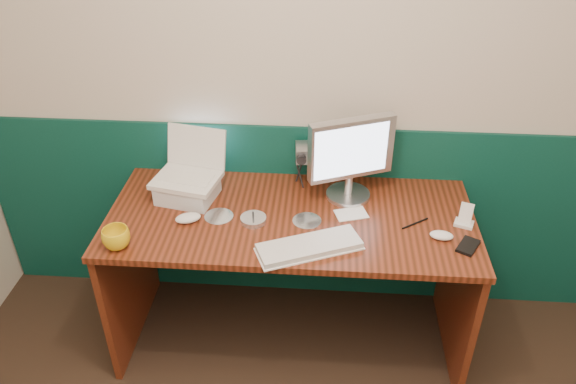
# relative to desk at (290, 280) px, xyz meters

# --- Properties ---
(back_wall) EXTENTS (3.50, 0.04, 2.50)m
(back_wall) POSITION_rel_desk_xyz_m (0.17, 0.37, 0.88)
(back_wall) COLOR beige
(back_wall) RESTS_ON ground
(wainscot) EXTENTS (3.48, 0.02, 1.00)m
(wainscot) POSITION_rel_desk_xyz_m (0.17, 0.36, 0.12)
(wainscot) COLOR #08372D
(wainscot) RESTS_ON ground
(desk) EXTENTS (1.60, 0.70, 0.75)m
(desk) POSITION_rel_desk_xyz_m (0.00, 0.00, 0.00)
(desk) COLOR #3C190B
(desk) RESTS_ON ground
(laptop_riser) EXTENTS (0.28, 0.25, 0.08)m
(laptop_riser) POSITION_rel_desk_xyz_m (-0.48, 0.11, 0.42)
(laptop_riser) COLOR silver
(laptop_riser) RESTS_ON desk
(laptop) EXTENTS (0.32, 0.27, 0.23)m
(laptop) POSITION_rel_desk_xyz_m (-0.48, 0.11, 0.58)
(laptop) COLOR silver
(laptop) RESTS_ON laptop_riser
(monitor) EXTENTS (0.40, 0.25, 0.39)m
(monitor) POSITION_rel_desk_xyz_m (0.25, 0.17, 0.57)
(monitor) COLOR silver
(monitor) RESTS_ON desk
(keyboard) EXTENTS (0.43, 0.29, 0.02)m
(keyboard) POSITION_rel_desk_xyz_m (0.09, -0.23, 0.39)
(keyboard) COLOR silver
(keyboard) RESTS_ON desk
(mouse_right) EXTENTS (0.10, 0.07, 0.03)m
(mouse_right) POSITION_rel_desk_xyz_m (0.63, -0.12, 0.39)
(mouse_right) COLOR white
(mouse_right) RESTS_ON desk
(mouse_left) EXTENTS (0.13, 0.10, 0.04)m
(mouse_left) POSITION_rel_desk_xyz_m (-0.43, -0.08, 0.39)
(mouse_left) COLOR silver
(mouse_left) RESTS_ON desk
(mug) EXTENTS (0.13, 0.13, 0.09)m
(mug) POSITION_rel_desk_xyz_m (-0.68, -0.27, 0.42)
(mug) COLOR gold
(mug) RESTS_ON desk
(camcorder) EXTENTS (0.09, 0.13, 0.19)m
(camcorder) POSITION_rel_desk_xyz_m (0.04, 0.27, 0.47)
(camcorder) COLOR #AFAFB4
(camcorder) RESTS_ON desk
(cd_spindle) EXTENTS (0.11, 0.11, 0.02)m
(cd_spindle) POSITION_rel_desk_xyz_m (-0.16, -0.06, 0.39)
(cd_spindle) COLOR silver
(cd_spindle) RESTS_ON desk
(cd_loose_a) EXTENTS (0.13, 0.13, 0.00)m
(cd_loose_a) POSITION_rel_desk_xyz_m (-0.31, -0.03, 0.38)
(cd_loose_a) COLOR silver
(cd_loose_a) RESTS_ON desk
(cd_loose_b) EXTENTS (0.13, 0.13, 0.00)m
(cd_loose_b) POSITION_rel_desk_xyz_m (0.07, -0.03, 0.38)
(cd_loose_b) COLOR silver
(cd_loose_b) RESTS_ON desk
(pen) EXTENTS (0.12, 0.09, 0.01)m
(pen) POSITION_rel_desk_xyz_m (0.53, -0.02, 0.38)
(pen) COLOR black
(pen) RESTS_ON desk
(papers) EXTENTS (0.16, 0.13, 0.00)m
(papers) POSITION_rel_desk_xyz_m (0.26, 0.03, 0.38)
(papers) COLOR white
(papers) RESTS_ON desk
(dock) EXTENTS (0.09, 0.08, 0.01)m
(dock) POSITION_rel_desk_xyz_m (0.74, -0.01, 0.38)
(dock) COLOR silver
(dock) RESTS_ON desk
(music_player) EXTENTS (0.06, 0.04, 0.09)m
(music_player) POSITION_rel_desk_xyz_m (0.74, -0.01, 0.44)
(music_player) COLOR white
(music_player) RESTS_ON dock
(pda) EXTENTS (0.11, 0.13, 0.01)m
(pda) POSITION_rel_desk_xyz_m (0.73, -0.17, 0.38)
(pda) COLOR black
(pda) RESTS_ON desk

